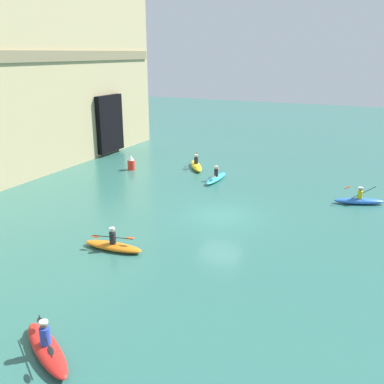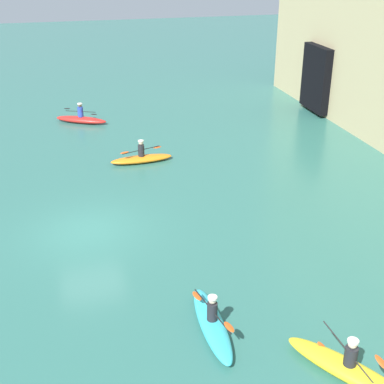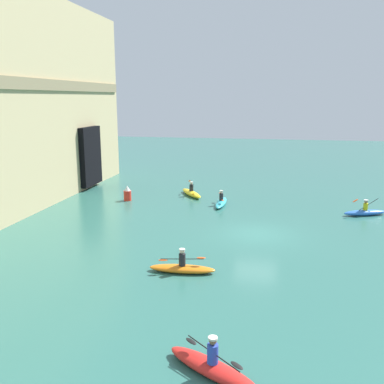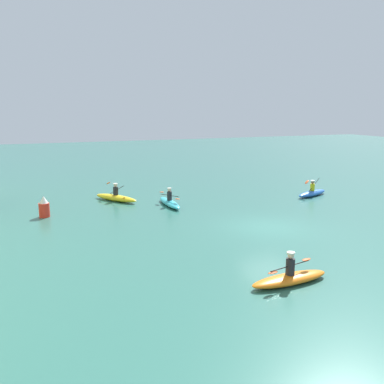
% 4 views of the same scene
% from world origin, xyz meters
% --- Properties ---
extents(ground_plane, '(120.00, 120.00, 0.00)m').
position_xyz_m(ground_plane, '(0.00, 0.00, 0.00)').
color(ground_plane, '#2D665B').
extents(kayak_yellow, '(3.35, 2.55, 1.20)m').
position_xyz_m(kayak_yellow, '(9.20, 5.80, 0.24)').
color(kayak_yellow, yellow).
rests_on(kayak_yellow, ground).
extents(kayak_orange, '(0.98, 3.13, 1.15)m').
position_xyz_m(kayak_orange, '(-6.42, 3.13, 0.22)').
color(kayak_orange, orange).
rests_on(kayak_orange, ground).
extents(kayak_red, '(2.26, 3.19, 1.22)m').
position_xyz_m(kayak_red, '(-13.61, 0.63, 0.25)').
color(kayak_red, red).
rests_on(kayak_red, ground).
extents(kayak_cyan, '(3.40, 0.76, 1.12)m').
position_xyz_m(kayak_cyan, '(6.60, 2.98, 0.22)').
color(kayak_cyan, '#33B2C6').
rests_on(kayak_cyan, ground).
extents(kayak_blue, '(1.73, 3.15, 1.22)m').
position_xyz_m(kayak_blue, '(5.61, -7.14, 0.23)').
color(kayak_blue, blue).
rests_on(kayak_blue, ground).
extents(marker_buoy, '(0.59, 0.59, 1.20)m').
position_xyz_m(marker_buoy, '(6.56, 10.42, 0.56)').
color(marker_buoy, red).
rests_on(marker_buoy, ground).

